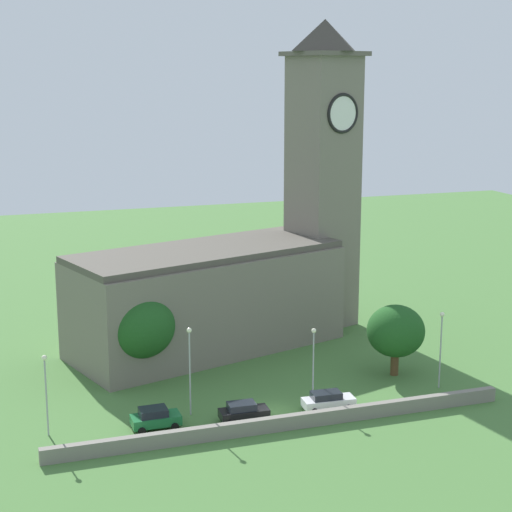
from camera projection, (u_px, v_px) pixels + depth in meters
name	position (u px, v px, depth m)	size (l,w,h in m)	color
ground_plane	(223.00, 359.00, 87.32)	(200.00, 200.00, 0.00)	#477538
church	(241.00, 262.00, 91.62)	(35.30, 19.65, 34.82)	slate
quay_barrier	(286.00, 422.00, 70.04)	(40.08, 0.70, 1.23)	gray
car_green	(155.00, 418.00, 70.26)	(4.10, 2.32, 1.77)	#1E6B38
car_black	(243.00, 412.00, 71.71)	(4.27, 2.21, 1.65)	black
car_white	(328.00, 400.00, 74.17)	(4.71, 2.26, 1.63)	silver
streetlamp_west_end	(46.00, 382.00, 68.04)	(0.44, 0.44, 6.91)	#9EA0A5
streetlamp_west_mid	(190.00, 358.00, 72.04)	(0.44, 0.44, 7.89)	#9EA0A5
streetlamp_central	(313.00, 352.00, 75.62)	(0.44, 0.44, 6.75)	#9EA0A5
streetlamp_east_mid	(441.00, 338.00, 78.36)	(0.44, 0.44, 7.41)	#9EA0A5
tree_riverside_east	(396.00, 331.00, 81.85)	(5.66, 5.66, 7.05)	brown
tree_riverside_west	(139.00, 326.00, 80.66)	(7.01, 7.01, 8.48)	brown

